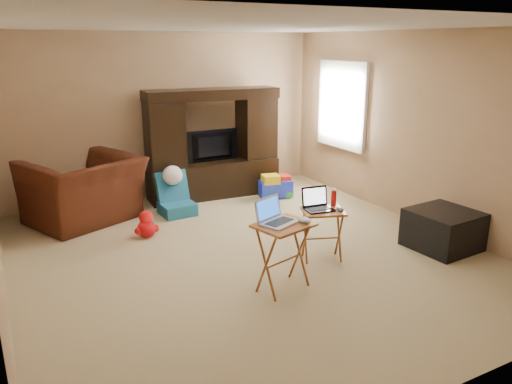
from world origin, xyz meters
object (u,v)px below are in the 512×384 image
plush_toy (146,224)px  mouse_left (305,220)px  laptop_right (320,200)px  mouse_right (340,209)px  tray_table_left (283,257)px  recliner (84,190)px  laptop_left (280,212)px  ottoman (443,230)px  child_rocker (177,194)px  push_toy (276,186)px  tray_table_right (322,235)px  water_bottle (334,198)px  television (214,146)px

plush_toy → mouse_left: bearing=-64.2°
laptop_right → mouse_right: laptop_right is taller
plush_toy → mouse_right: (1.67, -1.69, 0.43)m
tray_table_left → mouse_left: size_ratio=4.92×
recliner → laptop_left: laptop_left is taller
plush_toy → ottoman: ottoman is taller
child_rocker → push_toy: bearing=-1.6°
ottoman → tray_table_right: bearing=164.4°
push_toy → mouse_left: bearing=-102.1°
recliner → mouse_right: bearing=106.8°
child_rocker → push_toy: 1.64m
recliner → tray_table_left: bearing=91.5°
laptop_right → water_bottle: 0.24m
ottoman → water_bottle: (-1.25, 0.48, 0.44)m
tray_table_left → recliner: bearing=100.3°
recliner → tray_table_right: (2.10, -2.54, -0.15)m
laptop_right → recliner: bearing=136.9°
recliner → laptop_right: 3.26m
television → recliner: television is taller
plush_toy → laptop_left: (0.76, -1.94, 0.62)m
ottoman → laptop_left: laptop_left is taller
recliner → push_toy: bearing=151.0°
mouse_right → mouse_left: bearing=-153.3°
child_rocker → tray_table_left: size_ratio=0.89×
mouse_right → child_rocker: bearing=114.1°
television → plush_toy: television is taller
laptop_right → water_bottle: bearing=22.1°
plush_toy → ottoman: 3.59m
television → tray_table_right: 2.81m
plush_toy → water_bottle: 2.34m
television → tray_table_left: size_ratio=1.25×
plush_toy → mouse_right: mouse_right is taller
laptop_right → water_bottle: size_ratio=1.70×
mouse_right → water_bottle: size_ratio=0.66×
tray_table_right → plush_toy: bearing=155.0°
recliner → ottoman: recliner is taller
recliner → tray_table_left: recliner is taller
mouse_left → water_bottle: (0.75, 0.55, -0.04)m
child_rocker → laptop_right: (0.87, -2.19, 0.40)m
push_toy → tray_table_right: (-0.72, -2.25, 0.10)m
push_toy → television: bearing=160.9°
mouse_left → laptop_right: bearing=43.2°
television → water_bottle: bearing=96.0°
plush_toy → ottoman: bearing=-33.5°
plush_toy → laptop_right: bearing=-46.0°
mouse_left → tray_table_left: bearing=159.8°
tray_table_left → laptop_right: laptop_right is taller
television → tray_table_right: bearing=91.8°
child_rocker → mouse_left: 2.73m
television → mouse_right: bearing=94.3°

